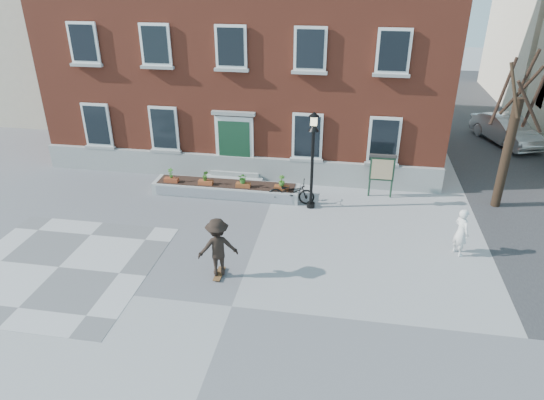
% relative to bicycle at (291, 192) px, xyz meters
% --- Properties ---
extents(ground, '(100.00, 100.00, 0.00)m').
position_rel_bicycle_xyz_m(ground, '(-0.81, -6.81, -0.50)').
color(ground, gray).
rests_on(ground, ground).
extents(checker_patch, '(6.00, 6.00, 0.01)m').
position_rel_bicycle_xyz_m(checker_patch, '(-6.81, -5.81, -0.50)').
color(checker_patch, '#5D5D5F').
rests_on(checker_patch, ground).
extents(distant_building, '(10.00, 12.00, 13.00)m').
position_rel_bicycle_xyz_m(distant_building, '(-18.81, 13.19, 6.00)').
color(distant_building, beige).
rests_on(distant_building, ground).
extents(bicycle, '(1.96, 0.82, 1.00)m').
position_rel_bicycle_xyz_m(bicycle, '(0.00, 0.00, 0.00)').
color(bicycle, black).
rests_on(bicycle, ground).
extents(parked_car, '(3.10, 4.80, 1.49)m').
position_rel_bicycle_xyz_m(parked_car, '(10.46, 9.20, 0.24)').
color(parked_car, '#B5B7BA').
rests_on(parked_car, ground).
extents(bystander, '(0.66, 0.73, 1.68)m').
position_rel_bicycle_xyz_m(bystander, '(6.05, -2.82, 0.34)').
color(bystander, silver).
rests_on(bystander, ground).
extents(brick_building, '(18.40, 10.85, 12.60)m').
position_rel_bicycle_xyz_m(brick_building, '(-2.81, 7.16, 5.80)').
color(brick_building, brown).
rests_on(brick_building, ground).
extents(planter_assembly, '(6.20, 1.12, 1.15)m').
position_rel_bicycle_xyz_m(planter_assembly, '(-2.79, 0.36, -0.20)').
color(planter_assembly, '#B3B2AE').
rests_on(planter_assembly, ground).
extents(bare_tree, '(1.83, 1.83, 6.16)m').
position_rel_bicycle_xyz_m(bare_tree, '(8.20, 1.19, 2.29)').
color(bare_tree, black).
rests_on(bare_tree, ground).
extents(lamp_post, '(0.40, 0.40, 3.93)m').
position_rel_bicycle_xyz_m(lamp_post, '(0.83, -0.20, 2.04)').
color(lamp_post, black).
rests_on(lamp_post, ground).
extents(notice_board, '(1.10, 0.16, 1.87)m').
position_rel_bicycle_xyz_m(notice_board, '(3.59, 1.26, 0.76)').
color(notice_board, '#172F1F').
rests_on(notice_board, ground).
extents(skateboarder, '(1.41, 1.11, 2.00)m').
position_rel_bicycle_xyz_m(skateboarder, '(-1.56, -5.38, 0.53)').
color(skateboarder, brown).
rests_on(skateboarder, ground).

